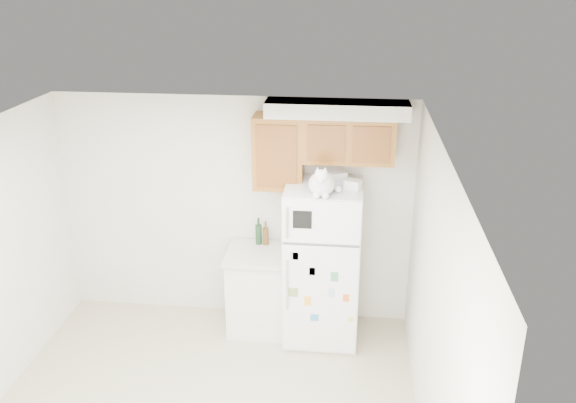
# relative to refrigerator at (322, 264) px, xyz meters

# --- Properties ---
(room_shell) EXTENTS (3.84, 4.04, 2.52)m
(room_shell) POSITION_rel_refrigerator_xyz_m (-0.85, -1.36, 0.82)
(room_shell) COLOR beige
(room_shell) RESTS_ON ground_plane
(refrigerator) EXTENTS (0.76, 0.78, 1.70)m
(refrigerator) POSITION_rel_refrigerator_xyz_m (0.00, 0.00, 0.00)
(refrigerator) COLOR white
(refrigerator) RESTS_ON ground_plane
(base_counter) EXTENTS (0.64, 0.64, 0.92)m
(base_counter) POSITION_rel_refrigerator_xyz_m (-0.69, 0.07, -0.39)
(base_counter) COLOR white
(base_counter) RESTS_ON ground_plane
(cat) EXTENTS (0.31, 0.46, 0.32)m
(cat) POSITION_rel_refrigerator_xyz_m (-0.01, -0.23, 0.97)
(cat) COLOR white
(cat) RESTS_ON refrigerator
(storage_box_back) EXTENTS (0.22, 0.19, 0.10)m
(storage_box_back) POSITION_rel_refrigerator_xyz_m (0.12, 0.16, 0.90)
(storage_box_back) COLOR white
(storage_box_back) RESTS_ON refrigerator
(storage_box_front) EXTENTS (0.18, 0.15, 0.09)m
(storage_box_front) POSITION_rel_refrigerator_xyz_m (0.28, -0.03, 0.89)
(storage_box_front) COLOR white
(storage_box_front) RESTS_ON refrigerator
(bottle_green) EXTENTS (0.07, 0.07, 0.30)m
(bottle_green) POSITION_rel_refrigerator_xyz_m (-0.70, 0.26, 0.22)
(bottle_green) COLOR #19381E
(bottle_green) RESTS_ON base_counter
(bottle_amber) EXTENTS (0.06, 0.06, 0.26)m
(bottle_amber) POSITION_rel_refrigerator_xyz_m (-0.62, 0.26, 0.20)
(bottle_amber) COLOR #593814
(bottle_amber) RESTS_ON base_counter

